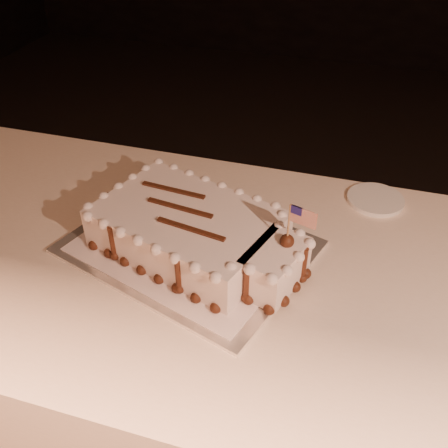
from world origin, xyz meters
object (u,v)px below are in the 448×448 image
(banquet_table, at_px, (334,400))
(sheet_cake, at_px, (198,233))
(cake_board, at_px, (189,247))
(side_plate, at_px, (375,199))

(banquet_table, xyz_separation_m, sheet_cake, (-0.34, 0.02, 0.43))
(cake_board, distance_m, sheet_cake, 0.06)
(banquet_table, bearing_deg, side_plate, 87.78)
(banquet_table, bearing_deg, sheet_cake, 176.97)
(banquet_table, relative_size, cake_board, 4.90)
(side_plate, bearing_deg, sheet_cake, -139.36)
(cake_board, height_order, side_plate, side_plate)
(banquet_table, height_order, sheet_cake, sheet_cake)
(side_plate, bearing_deg, cake_board, -141.97)
(cake_board, height_order, sheet_cake, sheet_cake)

